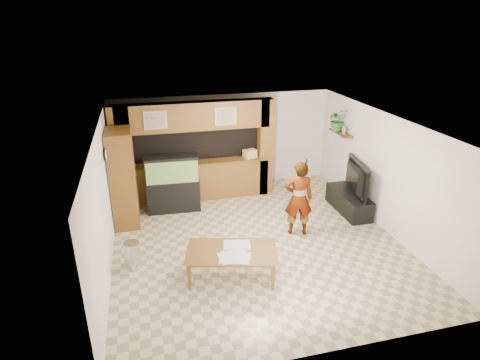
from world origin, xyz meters
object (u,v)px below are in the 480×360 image
object	(u,v)px
aquarium	(173,184)
television	(351,178)
pantry_cabinet	(123,178)
dining_table	(232,265)
person	(299,198)

from	to	relation	value
aquarium	television	bearing A→B (deg)	-12.33
pantry_cabinet	dining_table	size ratio (longest dim) A/B	1.37
television	dining_table	bearing A→B (deg)	131.30
aquarium	television	size ratio (longest dim) A/B	1.02
pantry_cabinet	television	xyz separation A→B (m)	(5.35, -0.73, -0.22)
aquarium	dining_table	world-z (taller)	aquarium
aquarium	person	bearing A→B (deg)	-32.94
aquarium	dining_table	bearing A→B (deg)	-73.64
television	person	world-z (taller)	person
aquarium	person	world-z (taller)	person
television	dining_table	distance (m)	4.04
aquarium	dining_table	distance (m)	3.25
aquarium	television	world-z (taller)	aquarium
pantry_cabinet	television	world-z (taller)	pantry_cabinet
television	pantry_cabinet	bearing A→B (deg)	93.43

